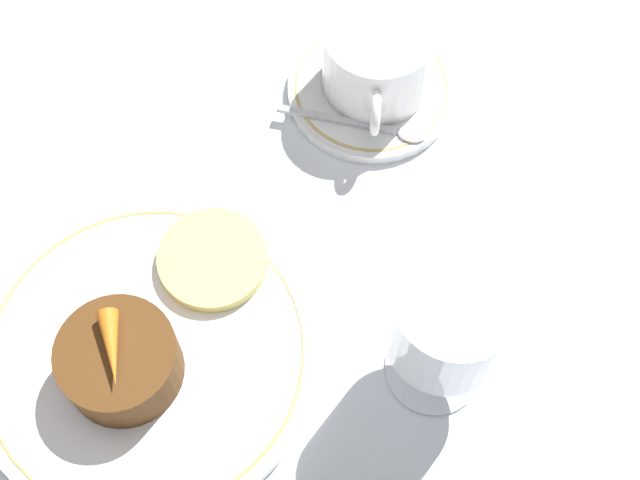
% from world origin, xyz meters
% --- Properties ---
extents(ground_plane, '(3.00, 3.00, 0.00)m').
position_xyz_m(ground_plane, '(0.00, 0.00, 0.00)').
color(ground_plane, white).
extents(dinner_plate, '(0.23, 0.23, 0.01)m').
position_xyz_m(dinner_plate, '(-0.01, -0.03, 0.01)').
color(dinner_plate, white).
rests_on(dinner_plate, ground_plane).
extents(saucer, '(0.13, 0.13, 0.01)m').
position_xyz_m(saucer, '(-0.24, 0.11, 0.01)').
color(saucer, white).
rests_on(saucer, ground_plane).
extents(coffee_cup, '(0.11, 0.08, 0.06)m').
position_xyz_m(coffee_cup, '(-0.25, 0.12, 0.04)').
color(coffee_cup, white).
rests_on(coffee_cup, saucer).
extents(spoon, '(0.03, 0.12, 0.00)m').
position_xyz_m(spoon, '(-0.21, 0.11, 0.01)').
color(spoon, silver).
rests_on(spoon, saucer).
extents(wine_glass, '(0.07, 0.07, 0.12)m').
position_xyz_m(wine_glass, '(-0.02, 0.16, 0.08)').
color(wine_glass, silver).
rests_on(wine_glass, ground_plane).
extents(dessert_cake, '(0.08, 0.08, 0.04)m').
position_xyz_m(dessert_cake, '(-0.00, -0.04, 0.03)').
color(dessert_cake, '#563314').
rests_on(dessert_cake, dinner_plate).
extents(carrot_garnish, '(0.05, 0.03, 0.01)m').
position_xyz_m(carrot_garnish, '(-0.00, -0.04, 0.06)').
color(carrot_garnish, orange).
rests_on(carrot_garnish, dessert_cake).
extents(pineapple_slice, '(0.08, 0.08, 0.01)m').
position_xyz_m(pineapple_slice, '(-0.08, 0.01, 0.02)').
color(pineapple_slice, '#EFE075').
rests_on(pineapple_slice, dinner_plate).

